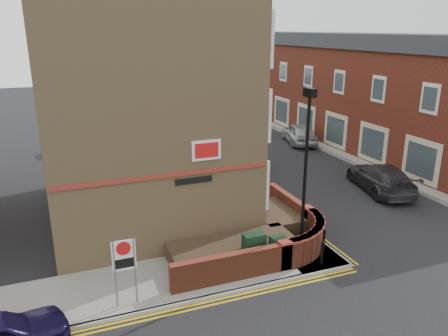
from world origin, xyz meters
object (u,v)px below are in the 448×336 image
Objects in this scene: utility_cabinet_large at (254,249)px; silver_car_near at (237,156)px; lamppost at (305,175)px; zone_sign at (124,261)px.

utility_cabinet_large is 0.29× the size of silver_car_near.
lamppost is 11.98m from silver_car_near.
lamppost is 3.24m from utility_cabinet_large.
lamppost is 2.86× the size of zone_sign.
lamppost is at bearing 6.07° from zone_sign.
utility_cabinet_large is at bearing 9.69° from zone_sign.
zone_sign is (-6.60, -0.70, -1.70)m from lamppost.
zone_sign reaches higher than silver_car_near.
utility_cabinet_large is 4.86m from zone_sign.
silver_car_near is at bearing 70.11° from utility_cabinet_large.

